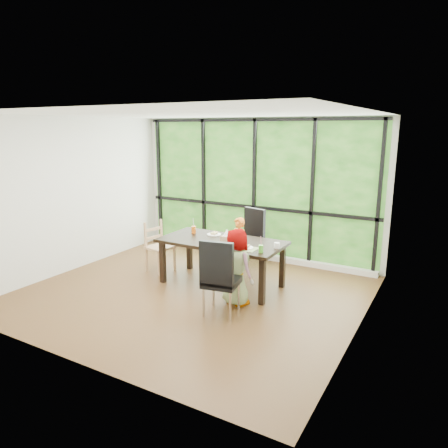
{
  "coord_description": "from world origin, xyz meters",
  "views": [
    {
      "loc": [
        3.41,
        -5.0,
        2.51
      ],
      "look_at": [
        0.32,
        0.45,
        1.05
      ],
      "focal_mm": 33.27,
      "sensor_mm": 36.0,
      "label": 1
    }
  ],
  "objects_px": {
    "plate_far": "(214,234)",
    "green_cup": "(261,249)",
    "child_older": "(238,267)",
    "orange_cup": "(194,230)",
    "chair_end_beech": "(160,247)",
    "white_mug": "(277,245)",
    "dining_table": "(222,263)",
    "child_toddler": "(239,246)",
    "chair_interior_leather": "(221,276)",
    "tissue_box": "(227,240)",
    "chair_window_leather": "(247,239)",
    "plate_near": "(246,248)"
  },
  "relations": [
    {
      "from": "green_cup",
      "to": "plate_near",
      "type": "bearing_deg",
      "value": 161.58
    },
    {
      "from": "chair_end_beech",
      "to": "white_mug",
      "type": "distance_m",
      "value": 2.23
    },
    {
      "from": "chair_window_leather",
      "to": "tissue_box",
      "type": "xyz_separation_m",
      "value": [
        0.2,
        -1.13,
        0.28
      ]
    },
    {
      "from": "chair_end_beech",
      "to": "child_older",
      "type": "xyz_separation_m",
      "value": [
        1.85,
        -0.56,
        0.11
      ]
    },
    {
      "from": "child_toddler",
      "to": "green_cup",
      "type": "bearing_deg",
      "value": -24.57
    },
    {
      "from": "chair_end_beech",
      "to": "white_mug",
      "type": "bearing_deg",
      "value": -77.81
    },
    {
      "from": "child_older",
      "to": "tissue_box",
      "type": "distance_m",
      "value": 0.62
    },
    {
      "from": "chair_interior_leather",
      "to": "child_older",
      "type": "distance_m",
      "value": 0.4
    },
    {
      "from": "child_toddler",
      "to": "chair_end_beech",
      "type": "bearing_deg",
      "value": -133.13
    },
    {
      "from": "chair_end_beech",
      "to": "white_mug",
      "type": "relative_size",
      "value": 10.86
    },
    {
      "from": "chair_end_beech",
      "to": "green_cup",
      "type": "distance_m",
      "value": 2.14
    },
    {
      "from": "white_mug",
      "to": "chair_window_leather",
      "type": "bearing_deg",
      "value": 135.39
    },
    {
      "from": "chair_end_beech",
      "to": "white_mug",
      "type": "xyz_separation_m",
      "value": [
        2.2,
        0.02,
        0.34
      ]
    },
    {
      "from": "dining_table",
      "to": "chair_window_leather",
      "type": "height_order",
      "value": "chair_window_leather"
    },
    {
      "from": "dining_table",
      "to": "green_cup",
      "type": "distance_m",
      "value": 0.97
    },
    {
      "from": "child_toddler",
      "to": "plate_near",
      "type": "height_order",
      "value": "child_toddler"
    },
    {
      "from": "chair_end_beech",
      "to": "orange_cup",
      "type": "height_order",
      "value": "chair_end_beech"
    },
    {
      "from": "orange_cup",
      "to": "white_mug",
      "type": "bearing_deg",
      "value": -4.99
    },
    {
      "from": "chair_window_leather",
      "to": "child_older",
      "type": "bearing_deg",
      "value": -53.32
    },
    {
      "from": "plate_near",
      "to": "green_cup",
      "type": "xyz_separation_m",
      "value": [
        0.29,
        -0.1,
        0.05
      ]
    },
    {
      "from": "plate_far",
      "to": "green_cup",
      "type": "relative_size",
      "value": 2.14
    },
    {
      "from": "chair_interior_leather",
      "to": "tissue_box",
      "type": "height_order",
      "value": "chair_interior_leather"
    },
    {
      "from": "dining_table",
      "to": "plate_near",
      "type": "xyz_separation_m",
      "value": [
        0.53,
        -0.2,
        0.38
      ]
    },
    {
      "from": "plate_far",
      "to": "green_cup",
      "type": "distance_m",
      "value": 1.23
    },
    {
      "from": "dining_table",
      "to": "child_toddler",
      "type": "height_order",
      "value": "child_toddler"
    },
    {
      "from": "child_older",
      "to": "chair_interior_leather",
      "type": "bearing_deg",
      "value": 101.99
    },
    {
      "from": "chair_interior_leather",
      "to": "plate_near",
      "type": "relative_size",
      "value": 4.81
    },
    {
      "from": "child_older",
      "to": "plate_far",
      "type": "height_order",
      "value": "child_older"
    },
    {
      "from": "child_toddler",
      "to": "plate_near",
      "type": "relative_size",
      "value": 4.5
    },
    {
      "from": "chair_window_leather",
      "to": "green_cup",
      "type": "distance_m",
      "value": 1.55
    },
    {
      "from": "child_toddler",
      "to": "white_mug",
      "type": "height_order",
      "value": "child_toddler"
    },
    {
      "from": "child_older",
      "to": "orange_cup",
      "type": "height_order",
      "value": "child_older"
    },
    {
      "from": "plate_near",
      "to": "tissue_box",
      "type": "relative_size",
      "value": 1.42
    },
    {
      "from": "chair_end_beech",
      "to": "green_cup",
      "type": "xyz_separation_m",
      "value": [
        2.09,
        -0.31,
        0.36
      ]
    },
    {
      "from": "white_mug",
      "to": "green_cup",
      "type": "bearing_deg",
      "value": -109.07
    },
    {
      "from": "green_cup",
      "to": "chair_interior_leather",
      "type": "bearing_deg",
      "value": -113.85
    },
    {
      "from": "child_toddler",
      "to": "chair_interior_leather",
      "type": "bearing_deg",
      "value": -48.18
    },
    {
      "from": "orange_cup",
      "to": "white_mug",
      "type": "relative_size",
      "value": 1.48
    },
    {
      "from": "child_older",
      "to": "orange_cup",
      "type": "relative_size",
      "value": 9.2
    },
    {
      "from": "chair_interior_leather",
      "to": "orange_cup",
      "type": "distance_m",
      "value": 1.65
    },
    {
      "from": "dining_table",
      "to": "chair_interior_leather",
      "type": "relative_size",
      "value": 1.84
    },
    {
      "from": "chair_window_leather",
      "to": "child_toddler",
      "type": "relative_size",
      "value": 1.07
    },
    {
      "from": "plate_far",
      "to": "white_mug",
      "type": "relative_size",
      "value": 2.85
    },
    {
      "from": "plate_near",
      "to": "green_cup",
      "type": "height_order",
      "value": "green_cup"
    },
    {
      "from": "child_toddler",
      "to": "plate_far",
      "type": "bearing_deg",
      "value": -106.32
    },
    {
      "from": "chair_window_leather",
      "to": "chair_end_beech",
      "type": "bearing_deg",
      "value": -127.51
    },
    {
      "from": "plate_far",
      "to": "tissue_box",
      "type": "bearing_deg",
      "value": -40.06
    },
    {
      "from": "plate_far",
      "to": "orange_cup",
      "type": "distance_m",
      "value": 0.38
    },
    {
      "from": "plate_far",
      "to": "plate_near",
      "type": "bearing_deg",
      "value": -28.09
    },
    {
      "from": "chair_end_beech",
      "to": "child_older",
      "type": "distance_m",
      "value": 1.94
    }
  ]
}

